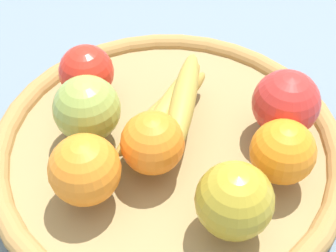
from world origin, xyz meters
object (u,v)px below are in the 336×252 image
at_px(apple_1, 86,72).
at_px(apple_0, 286,103).
at_px(banana_bunch, 173,107).
at_px(orange_0, 283,152).
at_px(orange_2, 85,170).
at_px(apple_2, 87,108).
at_px(apple_3, 234,201).
at_px(orange_1, 153,143).

height_order(apple_1, apple_0, apple_0).
distance_m(banana_bunch, orange_0, 0.14).
bearing_deg(apple_1, banana_bunch, 158.59).
bearing_deg(orange_2, apple_2, -79.59).
bearing_deg(apple_0, apple_3, 67.40).
height_order(orange_1, banana_bunch, orange_1).
height_order(banana_bunch, orange_2, orange_2).
bearing_deg(orange_2, orange_1, -145.10).
xyz_separation_m(apple_3, apple_2, (0.17, -0.11, 0.00)).
bearing_deg(banana_bunch, orange_0, 152.16).
bearing_deg(orange_0, banana_bunch, -27.84).
bearing_deg(orange_1, apple_1, -48.78).
relative_size(apple_1, apple_0, 0.87).
bearing_deg(apple_0, orange_0, 84.09).
height_order(banana_bunch, orange_0, orange_0).
height_order(apple_3, apple_2, same).
bearing_deg(orange_0, orange_2, 12.64).
xyz_separation_m(orange_0, apple_1, (0.24, -0.11, -0.00)).
bearing_deg(apple_2, orange_2, 100.41).
relative_size(apple_3, apple_2, 1.00).
bearing_deg(apple_0, orange_2, 28.99).
xyz_separation_m(orange_1, apple_2, (0.08, -0.04, 0.00)).
distance_m(orange_1, apple_1, 0.15).
height_order(apple_3, orange_0, apple_3).
bearing_deg(apple_0, apple_1, -8.85).
height_order(orange_1, orange_2, orange_2).
bearing_deg(orange_1, orange_0, -179.71).
bearing_deg(apple_2, orange_0, 169.37).
distance_m(banana_bunch, apple_0, 0.13).
height_order(apple_3, apple_0, same).
bearing_deg(apple_3, apple_2, -33.40).
xyz_separation_m(apple_3, apple_1, (0.18, -0.18, -0.00)).
distance_m(apple_1, orange_2, 0.16).
bearing_deg(orange_1, apple_2, -27.54).
xyz_separation_m(apple_2, orange_0, (-0.22, 0.04, -0.00)).
relative_size(apple_2, orange_0, 1.10).
bearing_deg(banana_bunch, orange_2, 54.03).
distance_m(banana_bunch, apple_1, 0.12).
bearing_deg(apple_0, banana_bunch, 2.70).
relative_size(orange_1, apple_1, 1.02).
distance_m(banana_bunch, apple_2, 0.10).
bearing_deg(apple_3, apple_1, -44.17).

